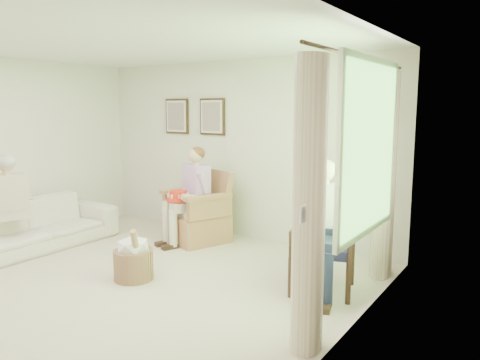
{
  "coord_description": "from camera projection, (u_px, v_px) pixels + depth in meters",
  "views": [
    {
      "loc": [
        3.81,
        -2.99,
        1.9
      ],
      "look_at": [
        0.75,
        1.65,
        1.05
      ],
      "focal_mm": 35.0,
      "sensor_mm": 36.0,
      "label": 1
    }
  ],
  "objects": [
    {
      "name": "floor",
      "position": [
        92.0,
        294.0,
        4.83
      ],
      "size": [
        5.5,
        5.5,
        0.0
      ],
      "primitive_type": "plane",
      "color": "beige",
      "rests_on": "ground"
    },
    {
      "name": "back_wall",
      "position": [
        238.0,
        150.0,
        6.91
      ],
      "size": [
        5.0,
        0.04,
        2.6
      ],
      "primitive_type": "cube",
      "color": "silver",
      "rests_on": "ground"
    },
    {
      "name": "right_wall",
      "position": [
        318.0,
        195.0,
        3.28
      ],
      "size": [
        0.04,
        5.5,
        2.6
      ],
      "primitive_type": "cube",
      "color": "silver",
      "rests_on": "ground"
    },
    {
      "name": "ceiling",
      "position": [
        78.0,
        34.0,
        4.44
      ],
      "size": [
        5.0,
        5.5,
        0.02
      ],
      "primitive_type": "cube",
      "color": "white",
      "rests_on": "back_wall"
    },
    {
      "name": "window",
      "position": [
        370.0,
        144.0,
        4.25
      ],
      "size": [
        0.13,
        2.5,
        1.63
      ],
      "color": "#2D6B23",
      "rests_on": "right_wall"
    },
    {
      "name": "curtain_left",
      "position": [
        309.0,
        208.0,
        3.58
      ],
      "size": [
        0.34,
        0.34,
        2.3
      ],
      "primitive_type": "cylinder",
      "color": "beige",
      "rests_on": "ground"
    },
    {
      "name": "curtain_right",
      "position": [
        384.0,
        177.0,
        5.19
      ],
      "size": [
        0.34,
        0.34,
        2.3
      ],
      "primitive_type": "cylinder",
      "color": "beige",
      "rests_on": "ground"
    },
    {
      "name": "framed_print_left",
      "position": [
        177.0,
        116.0,
        7.43
      ],
      "size": [
        0.45,
        0.05,
        0.55
      ],
      "color": "#382114",
      "rests_on": "back_wall"
    },
    {
      "name": "framed_print_right",
      "position": [
        212.0,
        117.0,
        7.05
      ],
      "size": [
        0.45,
        0.05,
        0.55
      ],
      "color": "#382114",
      "rests_on": "back_wall"
    },
    {
      "name": "wicker_armchair",
      "position": [
        198.0,
        219.0,
        6.76
      ],
      "size": [
        0.8,
        0.79,
        1.02
      ],
      "rotation": [
        0.0,
        0.0,
        -0.36
      ],
      "color": "#AF7752",
      "rests_on": "ground"
    },
    {
      "name": "wood_armchair",
      "position": [
        326.0,
        240.0,
        4.93
      ],
      "size": [
        0.63,
        0.59,
        0.96
      ],
      "rotation": [
        0.0,
        0.0,
        0.29
      ],
      "color": "black",
      "rests_on": "ground"
    },
    {
      "name": "sofa",
      "position": [
        33.0,
        225.0,
        6.36
      ],
      "size": [
        2.24,
        0.88,
        0.66
      ],
      "primitive_type": "imported",
      "rotation": [
        0.0,
        0.0,
        1.57
      ],
      "color": "white",
      "rests_on": "ground"
    },
    {
      "name": "person_wicker",
      "position": [
        192.0,
        189.0,
        6.58
      ],
      "size": [
        0.4,
        0.63,
        1.34
      ],
      "rotation": [
        0.0,
        0.0,
        -0.36
      ],
      "color": "beige",
      "rests_on": "ground"
    },
    {
      "name": "person_dark",
      "position": [
        321.0,
        218.0,
        4.75
      ],
      "size": [
        0.4,
        0.63,
        1.36
      ],
      "rotation": [
        0.0,
        0.0,
        0.29
      ],
      "color": "#1A213B",
      "rests_on": "ground"
    },
    {
      "name": "person_sofa",
      "position": [
        4.0,
        199.0,
        5.99
      ],
      "size": [
        0.42,
        0.62,
        1.3
      ],
      "rotation": [
        0.0,
        0.0,
        -1.78
      ],
      "color": "#C3B39D",
      "rests_on": "ground"
    },
    {
      "name": "red_hat",
      "position": [
        178.0,
        197.0,
        6.49
      ],
      "size": [
        0.32,
        0.32,
        0.14
      ],
      "color": "red",
      "rests_on": "person_wicker"
    },
    {
      "name": "hatbox",
      "position": [
        133.0,
        258.0,
        5.22
      ],
      "size": [
        0.54,
        0.54,
        0.64
      ],
      "color": "tan",
      "rests_on": "ground"
    }
  ]
}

